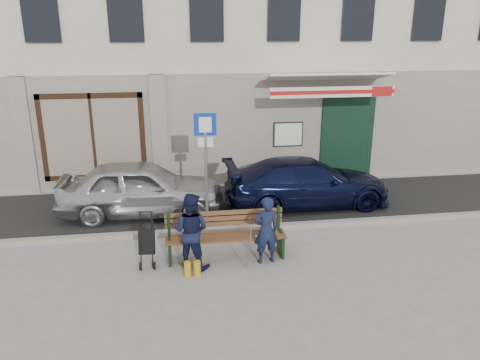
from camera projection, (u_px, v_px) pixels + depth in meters
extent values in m
plane|color=#9E9991|center=(231.00, 264.00, 9.19)|extent=(80.00, 80.00, 0.00)
cube|color=#282828|center=(216.00, 207.00, 12.10)|extent=(60.00, 3.20, 0.01)
cube|color=#9E9384|center=(223.00, 230.00, 10.58)|extent=(60.00, 0.18, 0.12)
cube|color=beige|center=(198.00, 9.00, 15.61)|extent=(20.00, 7.00, 10.00)
cube|color=#9E9384|center=(209.00, 131.00, 13.35)|extent=(20.00, 0.12, 3.20)
cube|color=maroon|center=(94.00, 136.00, 12.98)|extent=(2.50, 0.12, 2.00)
cube|color=black|center=(347.00, 137.00, 13.93)|extent=(1.60, 0.10, 2.60)
cube|color=black|center=(341.00, 137.00, 14.40)|extent=(1.25, 0.90, 2.40)
cube|color=white|center=(288.00, 134.00, 13.61)|extent=(0.80, 0.03, 0.65)
cube|color=white|center=(324.00, 78.00, 13.01)|extent=(3.40, 1.72, 0.42)
cube|color=white|center=(333.00, 92.00, 12.29)|extent=(3.40, 0.05, 0.28)
cube|color=#AF1815|center=(334.00, 92.00, 12.27)|extent=(3.40, 0.02, 0.10)
imported|color=silver|center=(141.00, 188.00, 11.44)|extent=(4.05, 1.77, 1.36)
imported|color=black|center=(307.00, 182.00, 12.05)|extent=(4.31, 1.86, 1.24)
cylinder|color=gray|center=(206.00, 174.00, 10.52)|extent=(0.07, 0.07, 2.56)
cube|color=#0C2DA9|center=(205.00, 124.00, 10.17)|extent=(0.49, 0.06, 0.49)
cube|color=white|center=(205.00, 125.00, 10.14)|extent=(0.28, 0.04, 0.33)
cube|color=white|center=(206.00, 142.00, 10.29)|extent=(0.34, 0.05, 0.22)
cube|color=brown|center=(226.00, 237.00, 9.32)|extent=(2.40, 0.50, 0.04)
cube|color=brown|center=(224.00, 218.00, 9.49)|extent=(2.40, 0.10, 0.36)
cube|color=black|center=(170.00, 251.00, 9.23)|extent=(0.06, 0.50, 0.45)
cube|color=black|center=(281.00, 244.00, 9.54)|extent=(0.06, 0.50, 0.45)
cube|color=white|center=(264.00, 235.00, 9.31)|extent=(0.34, 0.25, 0.11)
cylinder|color=gray|center=(249.00, 249.00, 8.72)|extent=(0.07, 0.34, 0.96)
cylinder|color=orange|center=(187.00, 269.00, 8.69)|extent=(0.13, 0.13, 0.30)
cylinder|color=orange|center=(197.00, 269.00, 8.71)|extent=(0.13, 0.13, 0.30)
imported|color=#141C37|center=(266.00, 230.00, 9.07)|extent=(0.54, 0.39, 1.37)
imported|color=#131834|center=(191.00, 231.00, 8.88)|extent=(0.90, 0.83, 1.50)
cylinder|color=black|center=(141.00, 267.00, 8.93)|extent=(0.04, 0.16, 0.15)
cylinder|color=black|center=(155.00, 266.00, 8.97)|extent=(0.04, 0.16, 0.15)
cube|color=black|center=(147.00, 241.00, 9.03)|extent=(0.33, 0.30, 0.52)
cylinder|color=black|center=(145.00, 212.00, 8.98)|extent=(0.29, 0.04, 0.02)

